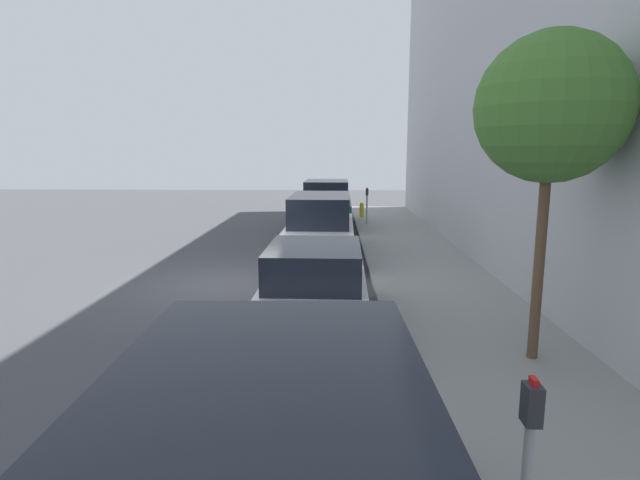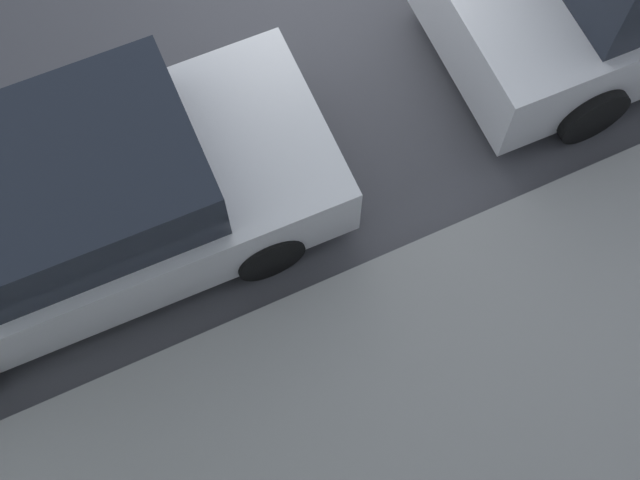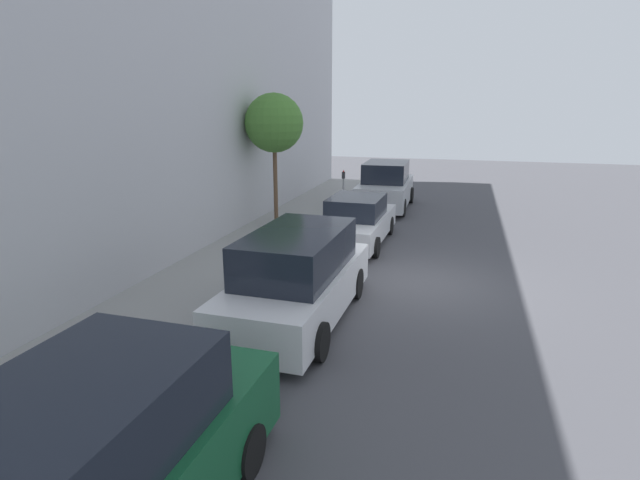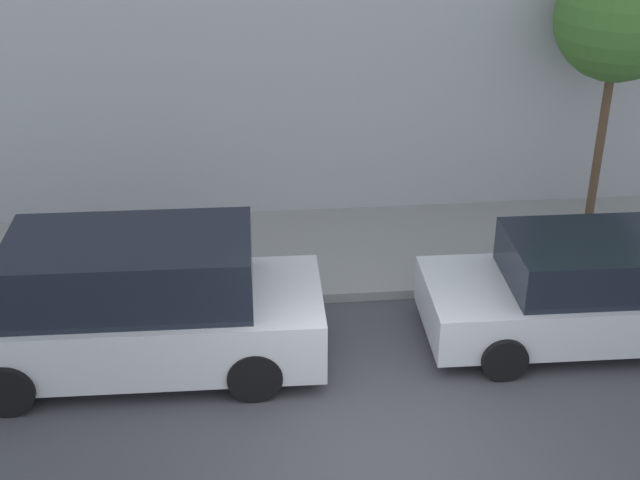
% 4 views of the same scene
% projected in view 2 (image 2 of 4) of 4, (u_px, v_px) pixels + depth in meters
% --- Properties ---
extents(sidewalk, '(2.99, 32.00, 0.15)m').
position_uv_depth(sidewalk, '(552.00, 367.00, 7.56)').
color(sidewalk, gray).
rests_on(sidewalk, ground_plane).
extents(parked_sedan_second, '(1.92, 4.53, 1.54)m').
position_uv_depth(parked_sedan_second, '(74.00, 211.00, 7.40)').
color(parked_sedan_second, silver).
rests_on(parked_sedan_second, ground_plane).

